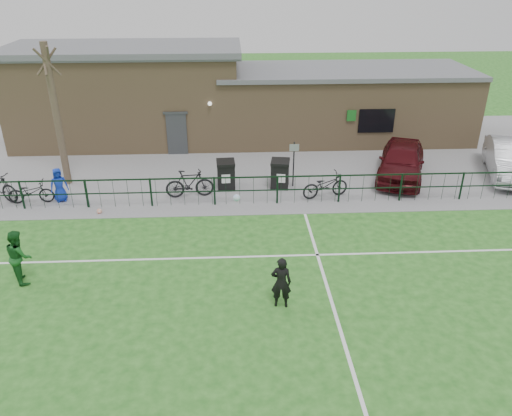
{
  "coord_description": "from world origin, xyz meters",
  "views": [
    {
      "loc": [
        -0.75,
        -10.06,
        8.75
      ],
      "look_at": [
        0.0,
        5.0,
        1.3
      ],
      "focal_mm": 35.0,
      "sensor_mm": 36.0,
      "label": 1
    }
  ],
  "objects_px": {
    "car_silver": "(510,159)",
    "ball_ground": "(99,211)",
    "spectator_child": "(59,185)",
    "sign_post": "(294,164)",
    "bicycle_c": "(31,192)",
    "wheelie_bin_right": "(280,175)",
    "car_maroon": "(401,161)",
    "bicycle_d": "(190,184)",
    "bicycle_e": "(325,185)",
    "outfield_player": "(19,256)",
    "wheelie_bin_left": "(226,175)",
    "bare_tree": "(57,117)"
  },
  "relations": [
    {
      "from": "wheelie_bin_right",
      "to": "ball_ground",
      "type": "relative_size",
      "value": 5.46
    },
    {
      "from": "wheelie_bin_left",
      "to": "bicycle_d",
      "type": "relative_size",
      "value": 0.56
    },
    {
      "from": "sign_post",
      "to": "bicycle_c",
      "type": "distance_m",
      "value": 10.76
    },
    {
      "from": "wheelie_bin_right",
      "to": "bicycle_c",
      "type": "bearing_deg",
      "value": -164.51
    },
    {
      "from": "car_maroon",
      "to": "spectator_child",
      "type": "height_order",
      "value": "car_maroon"
    },
    {
      "from": "bicycle_d",
      "to": "spectator_child",
      "type": "distance_m",
      "value": 5.22
    },
    {
      "from": "car_maroon",
      "to": "bicycle_d",
      "type": "bearing_deg",
      "value": -149.09
    },
    {
      "from": "wheelie_bin_right",
      "to": "bicycle_c",
      "type": "relative_size",
      "value": 0.63
    },
    {
      "from": "car_maroon",
      "to": "bicycle_c",
      "type": "height_order",
      "value": "car_maroon"
    },
    {
      "from": "spectator_child",
      "to": "ball_ground",
      "type": "height_order",
      "value": "spectator_child"
    },
    {
      "from": "car_silver",
      "to": "ball_ground",
      "type": "distance_m",
      "value": 17.89
    },
    {
      "from": "car_silver",
      "to": "spectator_child",
      "type": "relative_size",
      "value": 3.42
    },
    {
      "from": "bicycle_d",
      "to": "car_maroon",
      "type": "bearing_deg",
      "value": -86.14
    },
    {
      "from": "bicycle_c",
      "to": "spectator_child",
      "type": "height_order",
      "value": "spectator_child"
    },
    {
      "from": "wheelie_bin_right",
      "to": "bicycle_e",
      "type": "height_order",
      "value": "wheelie_bin_right"
    },
    {
      "from": "spectator_child",
      "to": "bicycle_d",
      "type": "bearing_deg",
      "value": -22.77
    },
    {
      "from": "ball_ground",
      "to": "spectator_child",
      "type": "bearing_deg",
      "value": 146.02
    },
    {
      "from": "bicycle_c",
      "to": "spectator_child",
      "type": "relative_size",
      "value": 1.27
    },
    {
      "from": "bicycle_c",
      "to": "bicycle_e",
      "type": "bearing_deg",
      "value": -93.62
    },
    {
      "from": "bicycle_e",
      "to": "outfield_player",
      "type": "relative_size",
      "value": 1.16
    },
    {
      "from": "bicycle_d",
      "to": "ball_ground",
      "type": "relative_size",
      "value": 9.65
    },
    {
      "from": "car_maroon",
      "to": "spectator_child",
      "type": "relative_size",
      "value": 3.36
    },
    {
      "from": "car_silver",
      "to": "ball_ground",
      "type": "relative_size",
      "value": 23.5
    },
    {
      "from": "bare_tree",
      "to": "sign_post",
      "type": "xyz_separation_m",
      "value": [
        9.83,
        -0.83,
        -1.98
      ]
    },
    {
      "from": "wheelie_bin_left",
      "to": "car_silver",
      "type": "bearing_deg",
      "value": -0.43
    },
    {
      "from": "wheelie_bin_left",
      "to": "bicycle_e",
      "type": "xyz_separation_m",
      "value": [
        4.08,
        -1.23,
        -0.03
      ]
    },
    {
      "from": "spectator_child",
      "to": "car_silver",
      "type": "bearing_deg",
      "value": -19.11
    },
    {
      "from": "wheelie_bin_left",
      "to": "ball_ground",
      "type": "bearing_deg",
      "value": -158.35
    },
    {
      "from": "car_maroon",
      "to": "ball_ground",
      "type": "bearing_deg",
      "value": -145.88
    },
    {
      "from": "car_silver",
      "to": "outfield_player",
      "type": "relative_size",
      "value": 2.82
    },
    {
      "from": "car_silver",
      "to": "spectator_child",
      "type": "height_order",
      "value": "car_silver"
    },
    {
      "from": "wheelie_bin_left",
      "to": "bicycle_c",
      "type": "bearing_deg",
      "value": -174.55
    },
    {
      "from": "wheelie_bin_right",
      "to": "spectator_child",
      "type": "xyz_separation_m",
      "value": [
        -9.01,
        -0.99,
        0.14
      ]
    },
    {
      "from": "outfield_player",
      "to": "sign_post",
      "type": "bearing_deg",
      "value": -85.24
    },
    {
      "from": "wheelie_bin_right",
      "to": "spectator_child",
      "type": "distance_m",
      "value": 9.07
    },
    {
      "from": "wheelie_bin_right",
      "to": "bicycle_d",
      "type": "height_order",
      "value": "bicycle_d"
    },
    {
      "from": "spectator_child",
      "to": "outfield_player",
      "type": "height_order",
      "value": "outfield_player"
    },
    {
      "from": "wheelie_bin_left",
      "to": "ball_ground",
      "type": "height_order",
      "value": "wheelie_bin_left"
    },
    {
      "from": "bicycle_c",
      "to": "outfield_player",
      "type": "distance_m",
      "value": 5.76
    },
    {
      "from": "car_maroon",
      "to": "bicycle_d",
      "type": "distance_m",
      "value": 9.43
    },
    {
      "from": "bare_tree",
      "to": "sign_post",
      "type": "relative_size",
      "value": 3.0
    },
    {
      "from": "car_maroon",
      "to": "bicycle_d",
      "type": "xyz_separation_m",
      "value": [
        -9.29,
        -1.62,
        -0.21
      ]
    },
    {
      "from": "bicycle_e",
      "to": "outfield_player",
      "type": "xyz_separation_m",
      "value": [
        -10.23,
        -5.49,
        0.31
      ]
    },
    {
      "from": "wheelie_bin_right",
      "to": "sign_post",
      "type": "bearing_deg",
      "value": 11.29
    },
    {
      "from": "sign_post",
      "to": "car_silver",
      "type": "distance_m",
      "value": 9.88
    },
    {
      "from": "car_silver",
      "to": "ball_ground",
      "type": "bearing_deg",
      "value": -152.19
    },
    {
      "from": "bicycle_e",
      "to": "outfield_player",
      "type": "distance_m",
      "value": 11.61
    },
    {
      "from": "car_silver",
      "to": "bicycle_d",
      "type": "height_order",
      "value": "car_silver"
    },
    {
      "from": "wheelie_bin_right",
      "to": "outfield_player",
      "type": "bearing_deg",
      "value": -132.77
    },
    {
      "from": "bicycle_c",
      "to": "bicycle_d",
      "type": "relative_size",
      "value": 0.9
    }
  ]
}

